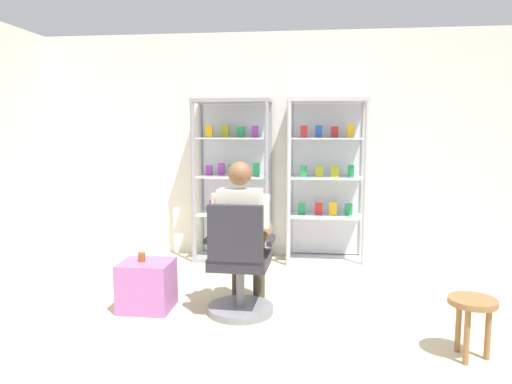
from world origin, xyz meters
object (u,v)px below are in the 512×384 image
Objects in this scene: tea_glass at (142,257)px; wooden_stool at (472,311)px; display_cabinet_left at (233,179)px; display_cabinet_right at (326,180)px; office_chair at (239,270)px; storage_crate at (147,285)px; seated_shopkeeper at (243,228)px.

wooden_stool is at bearing -13.82° from tea_glass.
display_cabinet_left and display_cabinet_right have the same top height.
office_chair is 2.21× the size of storage_crate.
seated_shopkeeper is 0.97m from storage_crate.
display_cabinet_left is at bearing 74.30° from tea_glass.
seated_shopkeeper is 2.96× the size of storage_crate.
display_cabinet_left is 4.36× the size of storage_crate.
office_chair is 0.84m from storage_crate.
storage_crate is 2.57m from wooden_stool.
display_cabinet_left is 1.94m from office_chair.
seated_shopkeeper is at bearing -113.99° from display_cabinet_right.
display_cabinet_right is 1.98× the size of office_chair.
display_cabinet_right reaches higher than tea_glass.
seated_shopkeeper reaches higher than tea_glass.
seated_shopkeeper is at bearing 8.23° from storage_crate.
storage_crate is at bearing -131.24° from display_cabinet_right.
storage_crate is (-1.56, -1.78, -0.75)m from display_cabinet_right.
display_cabinet_right is 2.44m from tea_glass.
display_cabinet_right is at bearing 47.99° from tea_glass.
tea_glass is at bearing -172.37° from seated_shopkeeper.
tea_glass is 0.19× the size of wooden_stool.
display_cabinet_left is 1.10m from display_cabinet_right.
display_cabinet_left is 1.98× the size of office_chair.
display_cabinet_left is at bearing 102.28° from seated_shopkeeper.
storage_crate and wooden_stool have the same top height.
storage_crate is 5.38× the size of tea_glass.
display_cabinet_right reaches higher than storage_crate.
office_chair is 0.74× the size of seated_shopkeeper.
display_cabinet_left is 1.00× the size of display_cabinet_right.
tea_glass is 2.61m from wooden_stool.
tea_glass is (-1.60, -1.77, -0.50)m from display_cabinet_right.
tea_glass is at bearing -132.01° from display_cabinet_right.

